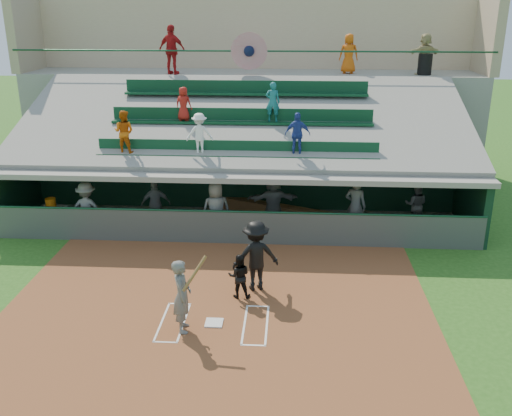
# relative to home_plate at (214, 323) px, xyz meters

# --- Properties ---
(ground) EXTENTS (100.00, 100.00, 0.00)m
(ground) POSITION_rel_home_plate_xyz_m (0.00, 0.00, -0.04)
(ground) COLOR #275517
(ground) RESTS_ON ground
(dirt_slab) EXTENTS (11.00, 9.00, 0.02)m
(dirt_slab) POSITION_rel_home_plate_xyz_m (0.00, 0.50, -0.03)
(dirt_slab) COLOR brown
(dirt_slab) RESTS_ON ground
(home_plate) EXTENTS (0.43, 0.43, 0.03)m
(home_plate) POSITION_rel_home_plate_xyz_m (0.00, 0.00, 0.00)
(home_plate) COLOR silver
(home_plate) RESTS_ON dirt_slab
(batters_box_chalk) EXTENTS (2.65, 1.85, 0.01)m
(batters_box_chalk) POSITION_rel_home_plate_xyz_m (0.00, 0.00, -0.01)
(batters_box_chalk) COLOR silver
(batters_box_chalk) RESTS_ON dirt_slab
(dugout_floor) EXTENTS (16.00, 3.50, 0.04)m
(dugout_floor) POSITION_rel_home_plate_xyz_m (0.00, 6.75, -0.02)
(dugout_floor) COLOR gray
(dugout_floor) RESTS_ON ground
(concourse_slab) EXTENTS (20.00, 3.00, 4.60)m
(concourse_slab) POSITION_rel_home_plate_xyz_m (0.00, 13.50, 2.26)
(concourse_slab) COLOR gray
(concourse_slab) RESTS_ON ground
(grandstand) EXTENTS (20.40, 10.40, 7.80)m
(grandstand) POSITION_rel_home_plate_xyz_m (-0.01, 10.51, 2.23)
(grandstand) COLOR #4C504B
(grandstand) RESTS_ON ground
(batter_at_plate) EXTENTS (0.90, 0.78, 1.95)m
(batter_at_plate) POSITION_rel_home_plate_xyz_m (-0.69, -0.32, 0.90)
(batter_at_plate) COLOR #555853
(batter_at_plate) RESTS_ON dirt_slab
(catcher) EXTENTS (0.62, 0.50, 1.23)m
(catcher) POSITION_rel_home_plate_xyz_m (0.50, 1.39, 0.60)
(catcher) COLOR black
(catcher) RESTS_ON dirt_slab
(home_umpire) EXTENTS (1.42, 1.05, 1.97)m
(home_umpire) POSITION_rel_home_plate_xyz_m (0.91, 1.90, 0.97)
(home_umpire) COLOR black
(home_umpire) RESTS_ON dirt_slab
(dugout_bench) EXTENTS (13.43, 6.21, 0.43)m
(dugout_bench) POSITION_rel_home_plate_xyz_m (0.20, 8.08, 0.22)
(dugout_bench) COLOR #936135
(dugout_bench) RESTS_ON dugout_floor
(white_table) EXTENTS (0.85, 0.64, 0.73)m
(white_table) POSITION_rel_home_plate_xyz_m (-6.38, 5.89, 0.37)
(white_table) COLOR silver
(white_table) RESTS_ON dugout_floor
(water_cooler) EXTENTS (0.35, 0.35, 0.35)m
(water_cooler) POSITION_rel_home_plate_xyz_m (-6.43, 5.90, 0.92)
(water_cooler) COLOR orange
(water_cooler) RESTS_ON white_table
(dugout_player_a) EXTENTS (1.18, 0.69, 1.81)m
(dugout_player_a) POSITION_rel_home_plate_xyz_m (-5.00, 5.48, 0.91)
(dugout_player_a) COLOR #60635D
(dugout_player_a) RESTS_ON dugout_floor
(dugout_player_b) EXTENTS (1.07, 0.64, 1.71)m
(dugout_player_b) POSITION_rel_home_plate_xyz_m (-2.83, 6.20, 0.86)
(dugout_player_b) COLOR #5C5E59
(dugout_player_b) RESTS_ON dugout_floor
(dugout_player_c) EXTENTS (1.08, 0.85, 1.94)m
(dugout_player_c) POSITION_rel_home_plate_xyz_m (-0.63, 5.42, 0.97)
(dugout_player_c) COLOR #595B56
(dugout_player_c) RESTS_ON dugout_floor
(dugout_player_d) EXTENTS (1.84, 0.83, 1.91)m
(dugout_player_d) POSITION_rel_home_plate_xyz_m (1.22, 6.48, 0.96)
(dugout_player_d) COLOR #5B5F59
(dugout_player_d) RESTS_ON dugout_floor
(dugout_player_e) EXTENTS (0.84, 0.70, 1.98)m
(dugout_player_e) POSITION_rel_home_plate_xyz_m (4.00, 6.04, 0.99)
(dugout_player_e) COLOR #555853
(dugout_player_e) RESTS_ON dugout_floor
(dugout_player_f) EXTENTS (0.88, 0.75, 1.57)m
(dugout_player_f) POSITION_rel_home_plate_xyz_m (6.19, 6.92, 0.79)
(dugout_player_f) COLOR #535550
(dugout_player_f) RESTS_ON dugout_floor
(trash_bin) EXTENTS (0.58, 0.58, 0.87)m
(trash_bin) POSITION_rel_home_plate_xyz_m (7.34, 12.80, 5.00)
(trash_bin) COLOR black
(trash_bin) RESTS_ON concourse_slab
(concourse_staff_a) EXTENTS (1.28, 0.83, 2.03)m
(concourse_staff_a) POSITION_rel_home_plate_xyz_m (-3.27, 12.32, 5.58)
(concourse_staff_a) COLOR #AE1315
(concourse_staff_a) RESTS_ON concourse_slab
(concourse_staff_b) EXTENTS (0.82, 0.55, 1.66)m
(concourse_staff_b) POSITION_rel_home_plate_xyz_m (4.17, 13.13, 5.39)
(concourse_staff_b) COLOR #CC530C
(concourse_staff_b) RESTS_ON concourse_slab
(concourse_staff_c) EXTENTS (1.65, 0.95, 1.70)m
(concourse_staff_c) POSITION_rel_home_plate_xyz_m (7.30, 12.86, 5.41)
(concourse_staff_c) COLOR tan
(concourse_staff_c) RESTS_ON concourse_slab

